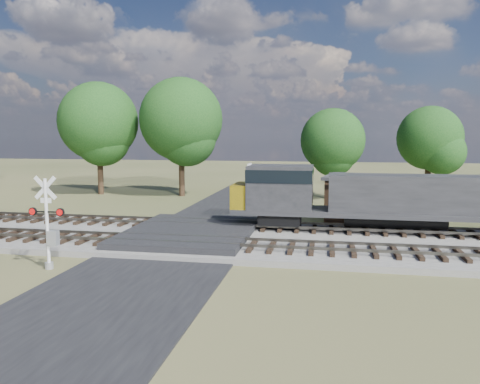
# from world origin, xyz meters

# --- Properties ---
(ground) EXTENTS (160.00, 160.00, 0.00)m
(ground) POSITION_xyz_m (0.00, 0.00, 0.00)
(ground) COLOR #3F4926
(ground) RESTS_ON ground
(ballast_bed) EXTENTS (140.00, 10.00, 0.30)m
(ballast_bed) POSITION_xyz_m (10.00, 0.50, 0.15)
(ballast_bed) COLOR gray
(ballast_bed) RESTS_ON ground
(road) EXTENTS (7.00, 60.00, 0.08)m
(road) POSITION_xyz_m (0.00, 0.00, 0.04)
(road) COLOR black
(road) RESTS_ON ground
(crossing_panel) EXTENTS (7.00, 9.00, 0.62)m
(crossing_panel) POSITION_xyz_m (0.00, 0.50, 0.32)
(crossing_panel) COLOR #262628
(crossing_panel) RESTS_ON ground
(track_near) EXTENTS (140.00, 2.60, 0.33)m
(track_near) POSITION_xyz_m (3.12, -2.00, 0.41)
(track_near) COLOR black
(track_near) RESTS_ON ballast_bed
(track_far) EXTENTS (140.00, 2.60, 0.33)m
(track_far) POSITION_xyz_m (3.12, 3.00, 0.41)
(track_far) COLOR black
(track_far) RESTS_ON ballast_bed
(crossing_signal_near) EXTENTS (1.70, 0.37, 4.21)m
(crossing_signal_near) POSITION_xyz_m (-4.44, -6.49, 1.75)
(crossing_signal_near) COLOR silver
(crossing_signal_near) RESTS_ON ground
(crossing_signal_far) EXTENTS (1.57, 0.43, 3.92)m
(crossing_signal_far) POSITION_xyz_m (3.23, 8.12, 1.63)
(crossing_signal_far) COLOR silver
(crossing_signal_far) RESTS_ON ground
(equipment_shed) EXTENTS (5.55, 5.55, 3.24)m
(equipment_shed) POSITION_xyz_m (10.05, 7.53, 1.64)
(equipment_shed) COLOR #402D1B
(equipment_shed) RESTS_ON ground
(treeline) EXTENTS (82.80, 11.07, 11.54)m
(treeline) POSITION_xyz_m (1.38, 20.04, 6.88)
(treeline) COLOR black
(treeline) RESTS_ON ground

